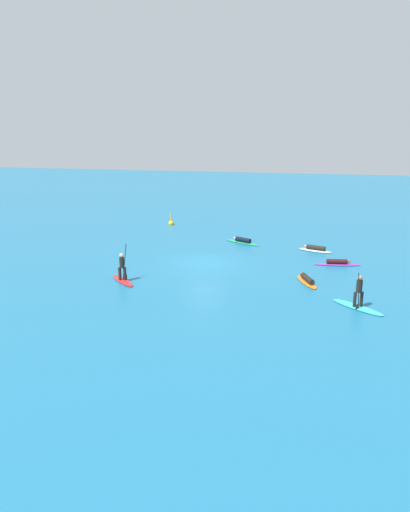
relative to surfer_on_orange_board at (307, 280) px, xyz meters
name	(u,v)px	position (x,y,z in m)	size (l,w,h in m)	color
ground_plane	(205,263)	(-6.78, 2.78, -0.16)	(120.00, 120.00, 0.00)	#1E6B93
surfer_on_orange_board	(307,280)	(0.00, 0.00, 0.00)	(1.57, 2.66, 0.43)	orange
surfer_on_purple_board	(337,263)	(2.00, 4.10, -0.02)	(3.09, 1.02, 0.41)	purple
surfer_on_teal_board	(358,300)	(2.57, -3.64, 0.26)	(2.76, 2.47, 2.01)	#33C6CC
surfer_on_white_board	(315,249)	(0.60, 7.48, -0.01)	(2.58, 1.51, 0.44)	white
surfer_on_red_board	(122,274)	(-10.86, -2.01, 0.28)	(2.24, 2.29, 2.27)	red
surfer_on_green_board	(243,241)	(-4.99, 8.85, 0.01)	(2.99, 1.99, 0.45)	#23B266
marker_buoy	(171,223)	(-12.37, 14.43, 0.01)	(0.51, 0.51, 1.10)	yellow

